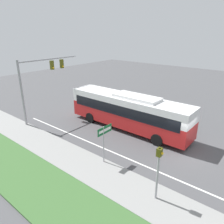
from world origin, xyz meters
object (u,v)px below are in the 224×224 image
(bus, at_px, (128,110))
(pedestrian_signal, at_px, (158,166))
(street_sign, at_px, (104,137))
(signal_gantry, at_px, (40,76))

(bus, distance_m, pedestrian_signal, 9.34)
(pedestrian_signal, height_order, street_sign, pedestrian_signal)
(signal_gantry, xyz_separation_m, pedestrian_signal, (-3.01, -14.62, -2.36))
(signal_gantry, distance_m, pedestrian_signal, 15.11)
(bus, xyz_separation_m, street_sign, (-5.68, -2.09, 0.17))
(signal_gantry, distance_m, street_sign, 10.62)
(signal_gantry, xyz_separation_m, street_sign, (-2.09, -10.11, -2.51))
(street_sign, bearing_deg, signal_gantry, 78.33)
(bus, height_order, street_sign, bus)
(bus, distance_m, street_sign, 6.05)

